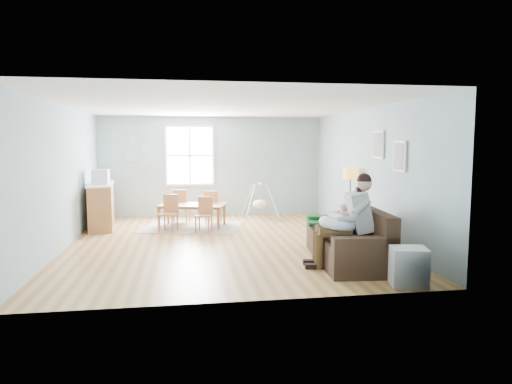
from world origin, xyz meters
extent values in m
cube|color=olive|center=(0.00, 0.00, -0.04)|extent=(8.40, 9.40, 0.08)
cube|color=silver|center=(0.00, 0.00, 3.00)|extent=(8.40, 9.40, 0.60)
cube|color=#7C97A2|center=(0.00, 4.66, 1.35)|extent=(8.40, 0.08, 3.90)
cube|color=#7C97A2|center=(0.00, -4.66, 1.35)|extent=(8.40, 0.08, 3.90)
cube|color=#7C97A2|center=(4.16, 0.00, 1.35)|extent=(0.08, 9.40, 3.90)
cube|color=white|center=(-0.60, 3.47, 1.65)|extent=(1.32, 0.06, 1.62)
cube|color=white|center=(-0.60, 3.44, 1.65)|extent=(1.20, 0.02, 1.50)
cube|color=white|center=(-0.60, 3.43, 1.65)|extent=(1.20, 0.03, 0.04)
cube|color=white|center=(-0.60, 3.43, 1.65)|extent=(0.04, 0.03, 1.50)
cube|color=white|center=(2.97, -1.50, 1.75)|extent=(0.04, 0.44, 0.54)
cube|color=slate|center=(2.94, -1.50, 1.75)|extent=(0.01, 0.36, 0.46)
cube|color=white|center=(2.97, -0.60, 1.95)|extent=(0.04, 0.44, 0.54)
cube|color=slate|center=(2.94, -0.60, 1.95)|extent=(0.01, 0.36, 0.46)
cylinder|color=#90A6AC|center=(-2.10, 3.47, 2.05)|extent=(0.24, 0.02, 0.24)
cylinder|color=#90A6AC|center=(-1.75, 3.47, 1.85)|extent=(0.26, 0.02, 0.26)
cylinder|color=#90A6AC|center=(-2.15, 3.47, 1.65)|extent=(0.28, 0.02, 0.28)
cube|color=black|center=(1.92, -1.82, 0.22)|extent=(1.16, 2.32, 0.45)
cube|color=black|center=(2.29, -1.85, 0.68)|extent=(0.41, 2.25, 0.46)
cube|color=black|center=(1.83, -2.83, 0.53)|extent=(0.97, 0.30, 0.17)
cube|color=black|center=(2.01, -0.81, 0.53)|extent=(0.97, 0.30, 0.17)
cube|color=#12521C|center=(1.96, -1.07, 0.57)|extent=(1.17, 1.04, 0.04)
cube|color=tan|center=(2.27, -1.26, 0.81)|extent=(0.18, 0.52, 0.51)
cube|color=#98989B|center=(1.99, -2.15, 0.89)|extent=(0.45, 0.54, 0.67)
sphere|color=tan|center=(2.06, -2.16, 1.34)|extent=(0.25, 0.25, 0.25)
sphere|color=black|center=(2.06, -2.16, 1.39)|extent=(0.23, 0.23, 0.23)
cylinder|color=#382714|center=(1.57, -2.22, 0.57)|extent=(0.53, 0.24, 0.18)
cylinder|color=#382714|center=(1.61, -1.98, 0.57)|extent=(0.53, 0.24, 0.18)
cylinder|color=#382714|center=(1.33, -2.19, 0.28)|extent=(0.15, 0.15, 0.55)
cylinder|color=#382714|center=(1.36, -1.95, 0.28)|extent=(0.15, 0.15, 0.55)
cube|color=black|center=(1.24, -2.18, 0.04)|extent=(0.28, 0.15, 0.08)
cube|color=black|center=(1.27, -1.93, 0.04)|extent=(0.28, 0.15, 0.08)
torus|color=#CBE4FE|center=(1.64, -2.11, 0.70)|extent=(0.63, 0.62, 0.24)
cylinder|color=silver|center=(1.64, -2.11, 0.79)|extent=(0.23, 0.35, 0.14)
sphere|color=tan|center=(1.61, -1.94, 0.81)|extent=(0.12, 0.12, 0.12)
cube|color=silver|center=(1.99, -1.63, 0.75)|extent=(0.31, 0.34, 0.40)
sphere|color=tan|center=(2.02, -1.63, 1.03)|extent=(0.19, 0.19, 0.19)
sphere|color=black|center=(2.02, -1.63, 1.06)|extent=(0.18, 0.18, 0.18)
cylinder|color=#F73C7A|center=(1.71, -1.64, 0.57)|extent=(0.34, 0.17, 0.10)
cylinder|color=#F73C7A|center=(1.75, -1.49, 0.57)|extent=(0.34, 0.17, 0.10)
cylinder|color=#F73C7A|center=(1.56, -1.61, 0.39)|extent=(0.08, 0.08, 0.33)
cylinder|color=#F73C7A|center=(1.60, -1.46, 0.39)|extent=(0.08, 0.08, 0.33)
cylinder|color=black|center=(2.80, 0.42, 0.01)|extent=(0.26, 0.26, 0.03)
cylinder|color=black|center=(2.80, 0.42, 0.64)|extent=(0.03, 0.03, 1.29)
cylinder|color=orange|center=(2.80, 0.42, 1.33)|extent=(0.29, 0.29, 0.26)
cube|color=white|center=(2.31, -3.20, 0.27)|extent=(0.57, 0.53, 0.53)
cube|color=black|center=(2.10, -3.15, 0.27)|extent=(0.11, 0.36, 0.43)
cube|color=#9E9790|center=(-0.59, 1.76, 0.01)|extent=(2.56, 2.17, 0.01)
imported|color=brown|center=(-0.59, 1.76, 0.27)|extent=(1.73, 1.25, 0.55)
cube|color=#A26037|center=(-1.12, 1.25, 0.40)|extent=(0.49, 0.49, 0.04)
cube|color=#A26037|center=(-1.06, 1.41, 0.63)|extent=(0.35, 0.16, 0.41)
cylinder|color=#A26037|center=(-1.32, 1.16, 0.20)|extent=(0.04, 0.04, 0.40)
cylinder|color=#A26037|center=(-1.04, 1.05, 0.20)|extent=(0.04, 0.04, 0.40)
cylinder|color=#A26037|center=(-1.21, 1.45, 0.20)|extent=(0.04, 0.04, 0.40)
cylinder|color=#A26037|center=(-0.93, 1.34, 0.20)|extent=(0.04, 0.04, 0.40)
cube|color=#A26037|center=(-0.34, 1.06, 0.38)|extent=(0.45, 0.45, 0.03)
cube|color=#A26037|center=(-0.29, 1.21, 0.59)|extent=(0.33, 0.14, 0.39)
cylinder|color=#A26037|center=(-0.52, 0.97, 0.19)|extent=(0.04, 0.04, 0.38)
cylinder|color=#A26037|center=(-0.25, 0.88, 0.19)|extent=(0.04, 0.04, 0.38)
cylinder|color=#A26037|center=(-0.44, 1.24, 0.19)|extent=(0.04, 0.04, 0.38)
cylinder|color=#A26037|center=(-0.16, 1.15, 0.19)|extent=(0.04, 0.04, 0.38)
cube|color=#A26037|center=(-0.83, 2.46, 0.41)|extent=(0.47, 0.47, 0.04)
cube|color=#A26037|center=(-0.88, 2.30, 0.64)|extent=(0.36, 0.13, 0.42)
cylinder|color=#A26037|center=(-0.64, 2.57, 0.20)|extent=(0.04, 0.04, 0.41)
cylinder|color=#A26037|center=(-0.94, 2.65, 0.20)|extent=(0.04, 0.04, 0.41)
cylinder|color=#A26037|center=(-0.73, 2.27, 0.20)|extent=(0.04, 0.04, 0.41)
cylinder|color=#A26037|center=(-1.02, 2.36, 0.20)|extent=(0.04, 0.04, 0.41)
cube|color=#A26037|center=(-0.05, 2.28, 0.40)|extent=(0.48, 0.48, 0.04)
cube|color=#A26037|center=(-0.11, 2.12, 0.62)|extent=(0.34, 0.16, 0.40)
cylinder|color=#A26037|center=(0.14, 2.36, 0.20)|extent=(0.04, 0.04, 0.40)
cylinder|color=#A26037|center=(-0.14, 2.47, 0.20)|extent=(0.04, 0.04, 0.40)
cylinder|color=#A26037|center=(0.03, 2.08, 0.20)|extent=(0.04, 0.04, 0.40)
cylinder|color=#A26037|center=(-0.25, 2.19, 0.20)|extent=(0.04, 0.04, 0.40)
cube|color=brown|center=(-2.70, 2.16, 0.51)|extent=(0.72, 1.88, 1.02)
cube|color=white|center=(-2.70, 2.16, 1.03)|extent=(0.77, 1.92, 0.04)
cube|color=silver|center=(-2.64, 1.81, 1.22)|extent=(0.36, 0.34, 0.34)
cube|color=black|center=(-2.81, 1.81, 1.22)|extent=(0.02, 0.28, 0.24)
cylinder|color=silver|center=(1.19, 2.64, 0.94)|extent=(0.04, 0.53, 0.04)
ellipsoid|color=silver|center=(1.19, 2.64, 0.40)|extent=(0.38, 0.38, 0.23)
cylinder|color=silver|center=(1.19, 2.64, 0.67)|extent=(0.01, 0.01, 0.43)
cylinder|color=silver|center=(0.89, 2.35, 0.48)|extent=(0.33, 0.34, 0.93)
cylinder|color=silver|center=(1.49, 2.34, 0.48)|extent=(0.33, 0.34, 0.93)
cylinder|color=silver|center=(0.89, 2.94, 0.48)|extent=(0.33, 0.34, 0.93)
cylinder|color=silver|center=(1.49, 2.94, 0.48)|extent=(0.33, 0.34, 0.93)
camera|label=1|loc=(-0.75, -8.98, 1.96)|focal=32.00mm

